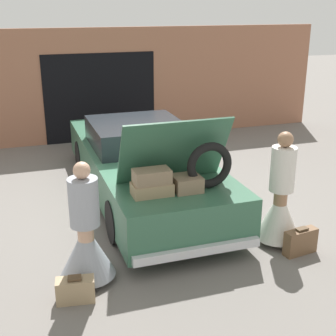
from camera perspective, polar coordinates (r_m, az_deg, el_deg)
The scene contains 7 objects.
ground_plane at distance 8.66m, azimuth -3.09°, elevation -3.29°, with size 40.00×40.00×0.00m, color slate.
garage_wall_back at distance 12.02m, azimuth -8.35°, elevation 9.89°, with size 12.00×0.14×2.80m.
car at distance 8.44m, azimuth -3.15°, elevation 0.53°, with size 1.91×5.44×1.86m.
person_left at distance 5.96m, azimuth -9.94°, elevation -8.69°, with size 0.70×0.70×1.59m.
person_right at distance 6.96m, azimuth 13.48°, elevation -4.35°, with size 0.67×0.67×1.68m.
suitcase_beside_left_person at distance 5.80m, azimuth -11.21°, elevation -14.38°, with size 0.48×0.27×0.33m.
suitcase_beside_right_person at distance 6.89m, azimuth 15.84°, elevation -8.63°, with size 0.52×0.23×0.40m.
Camera 1 is at (-2.08, -7.71, 3.34)m, focal length 50.00 mm.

